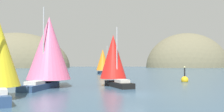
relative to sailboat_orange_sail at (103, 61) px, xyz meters
name	(u,v)px	position (x,y,z in m)	size (l,w,h in m)	color
ground_plane	(133,94)	(1.21, -41.87, -3.46)	(360.00, 360.00, 0.00)	#385670
headland_right	(187,67)	(61.21, 93.13, -3.46)	(56.40, 44.00, 47.58)	#6B664C
headland_left	(16,68)	(-53.79, 93.13, -3.46)	(69.36, 44.00, 45.95)	#6B664C
sailboat_orange_sail	(103,61)	(0.00, 0.00, 0.00)	(7.35, 5.55, 7.71)	navy
sailboat_red_spinnaker	(114,59)	(0.08, -33.49, -0.03)	(4.26, 6.87, 7.40)	black
sailboat_pink_spinnaker	(49,49)	(-7.92, -34.61, 1.10)	(6.30, 8.87, 9.38)	navy
channel_buoy	(185,79)	(11.56, -28.09, -3.09)	(1.10, 1.10, 2.64)	gold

